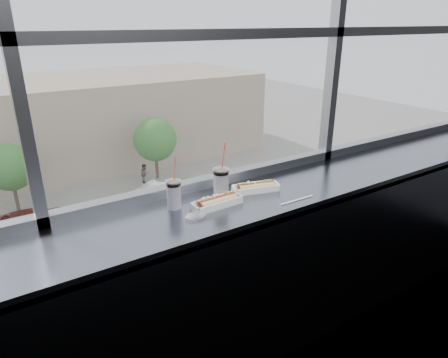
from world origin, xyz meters
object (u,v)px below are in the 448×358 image
car_near_e (257,222)px  tree_right (155,140)px  soda_cup_right (221,182)px  car_near_d (200,239)px  soda_cup_left (174,193)px  pedestrian_d (144,172)px  hotdog_tray_left (217,202)px  loose_straw (297,200)px  tree_center (10,168)px  hotdog_tray_right (256,187)px  car_near_c (39,289)px  wrapper (196,215)px  car_far_b (34,219)px  car_far_c (168,187)px

car_near_e → tree_right: bearing=13.2°
soda_cup_right → car_near_e: soda_cup_right is taller
car_near_d → soda_cup_left: bearing=154.7°
soda_cup_left → pedestrian_d: (10.55, 28.52, -11.11)m
car_near_e → hotdog_tray_left: bearing=146.9°
soda_cup_right → loose_straw: 0.45m
car_near_e → tree_center: size_ratio=1.11×
soda_cup_left → tree_center: soda_cup_left is taller
soda_cup_right → pedestrian_d: 32.32m
soda_cup_left → car_near_e: bearing=50.8°
hotdog_tray_right → car_near_c: bearing=106.8°
wrapper → pedestrian_d: 32.49m
tree_right → pedestrian_d: bearing=161.0°
soda_cup_right → car_near_e: bearing=51.5°
soda_cup_left → car_far_b: soda_cup_left is taller
soda_cup_left → car_near_e: size_ratio=0.05×
hotdog_tray_right → car_near_c: 19.61m
car_near_c → loose_straw: bearing=-172.8°
soda_cup_left → car_near_d: 21.57m
car_near_c → tree_center: tree_center is taller
tree_right → wrapper: bearing=-112.1°
car_near_e → car_far_b: (-12.03, 8.00, 0.11)m
hotdog_tray_left → wrapper: hotdog_tray_left is taller
hotdog_tray_left → car_far_b: hotdog_tray_left is taller
hotdog_tray_right → car_far_b: size_ratio=0.05×
car_near_c → hotdog_tray_right: bearing=-173.2°
loose_straw → car_near_e: 23.49m
pedestrian_d → car_far_c: bearing=-178.0°
tree_center → pedestrian_d: bearing=2.0°
soda_cup_left → wrapper: (0.04, -0.17, -0.08)m
car_near_d → pedestrian_d: 12.44m
hotdog_tray_right → tree_center: hotdog_tray_right is taller
car_near_e → car_far_c: car_far_c is taller
soda_cup_left → loose_straw: soda_cup_left is taller
car_far_b → tree_center: tree_center is taller
car_near_e → car_far_b: car_far_b is taller
soda_cup_left → car_far_c: size_ratio=0.05×
car_far_c → tree_center: 11.08m
soda_cup_left → hotdog_tray_left: bearing=-27.9°
loose_straw → car_near_d: size_ratio=0.04×
wrapper → loose_straw: bearing=-12.1°
loose_straw → tree_right: bearing=69.9°
wrapper → car_far_c: 28.74m
hotdog_tray_right → car_far_c: size_ratio=0.04×
wrapper → car_far_b: size_ratio=0.02×
hotdog_tray_right → tree_center: bearing=105.4°
car_near_e → hotdog_tray_right: bearing=147.5°
car_near_c → car_far_b: bearing=-1.3°
wrapper → car_near_d: size_ratio=0.02×
car_near_e → soda_cup_right: bearing=146.9°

